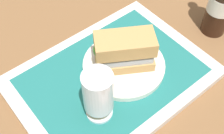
{
  "coord_description": "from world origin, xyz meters",
  "views": [
    {
      "loc": [
        0.25,
        0.31,
        0.56
      ],
      "look_at": [
        0.0,
        0.0,
        0.05
      ],
      "focal_mm": 47.27,
      "sensor_mm": 36.0,
      "label": 1
    }
  ],
  "objects": [
    {
      "name": "ground_plane",
      "position": [
        0.0,
        0.0,
        0.0
      ],
      "size": [
        3.0,
        3.0,
        0.0
      ],
      "primitive_type": "plane",
      "color": "brown"
    },
    {
      "name": "beer_glass",
      "position": [
        0.08,
        0.06,
        0.09
      ],
      "size": [
        0.06,
        0.06,
        0.12
      ],
      "color": "silver",
      "rests_on": "placemat"
    },
    {
      "name": "placemat",
      "position": [
        0.0,
        0.0,
        0.02
      ],
      "size": [
        0.38,
        0.27,
        0.0
      ],
      "primitive_type": "cube",
      "color": "#1E6B66",
      "rests_on": "tray"
    },
    {
      "name": "sandwich",
      "position": [
        -0.03,
        -0.0,
        0.08
      ],
      "size": [
        0.14,
        0.12,
        0.08
      ],
      "rotation": [
        0.0,
        0.0,
        -0.54
      ],
      "color": "tan",
      "rests_on": "plate"
    },
    {
      "name": "tray",
      "position": [
        0.0,
        0.0,
        0.01
      ],
      "size": [
        0.44,
        0.32,
        0.02
      ],
      "primitive_type": "cube",
      "color": "silver",
      "rests_on": "ground_plane"
    },
    {
      "name": "plate",
      "position": [
        -0.04,
        -0.0,
        0.03
      ],
      "size": [
        0.19,
        0.19,
        0.01
      ],
      "primitive_type": "cylinder",
      "color": "silver",
      "rests_on": "placemat"
    }
  ]
}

